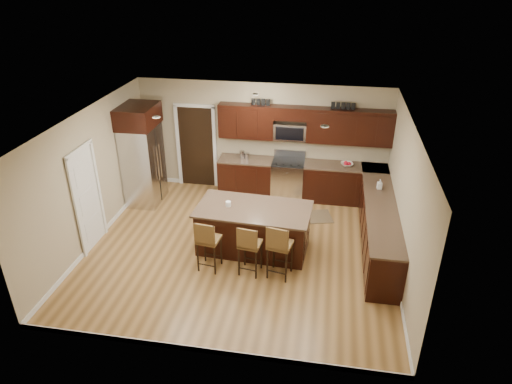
% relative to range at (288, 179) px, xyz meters
% --- Properties ---
extents(floor, '(6.00, 6.00, 0.00)m').
position_rel_range_xyz_m(floor, '(-0.68, -2.45, -0.47)').
color(floor, olive).
rests_on(floor, ground).
extents(ceiling, '(6.00, 6.00, 0.00)m').
position_rel_range_xyz_m(ceiling, '(-0.68, -2.45, 2.23)').
color(ceiling, silver).
rests_on(ceiling, wall_back).
extents(wall_back, '(6.00, 0.00, 6.00)m').
position_rel_range_xyz_m(wall_back, '(-0.68, 0.30, 0.88)').
color(wall_back, tan).
rests_on(wall_back, floor).
extents(wall_left, '(0.00, 5.50, 5.50)m').
position_rel_range_xyz_m(wall_left, '(-3.68, -2.45, 0.88)').
color(wall_left, tan).
rests_on(wall_left, floor).
extents(wall_right, '(0.00, 5.50, 5.50)m').
position_rel_range_xyz_m(wall_right, '(2.32, -2.45, 0.88)').
color(wall_right, tan).
rests_on(wall_right, floor).
extents(base_cabinets, '(4.02, 3.96, 0.92)m').
position_rel_range_xyz_m(base_cabinets, '(1.22, -1.01, -0.01)').
color(base_cabinets, black).
rests_on(base_cabinets, floor).
extents(upper_cabinets, '(4.00, 0.33, 0.80)m').
position_rel_range_xyz_m(upper_cabinets, '(0.36, 0.13, 1.37)').
color(upper_cabinets, black).
rests_on(upper_cabinets, wall_back).
extents(range, '(0.76, 0.64, 1.11)m').
position_rel_range_xyz_m(range, '(0.00, 0.00, 0.00)').
color(range, silver).
rests_on(range, floor).
extents(microwave, '(0.76, 0.31, 0.40)m').
position_rel_range_xyz_m(microwave, '(0.00, 0.15, 1.15)').
color(microwave, silver).
rests_on(microwave, upper_cabinets).
extents(doorway, '(0.85, 0.03, 2.06)m').
position_rel_range_xyz_m(doorway, '(-2.33, 0.28, 0.56)').
color(doorway, black).
rests_on(doorway, floor).
extents(pantry_door, '(0.03, 0.80, 2.04)m').
position_rel_range_xyz_m(pantry_door, '(-3.66, -2.75, 0.55)').
color(pantry_door, white).
rests_on(pantry_door, floor).
extents(letter_decor, '(2.20, 0.03, 0.15)m').
position_rel_range_xyz_m(letter_decor, '(0.22, 0.13, 1.82)').
color(letter_decor, black).
rests_on(letter_decor, upper_cabinets).
extents(island, '(2.27, 1.28, 0.92)m').
position_rel_range_xyz_m(island, '(-0.43, -2.36, -0.04)').
color(island, black).
rests_on(island, floor).
extents(stool_left, '(0.43, 0.43, 1.04)m').
position_rel_range_xyz_m(stool_left, '(-1.14, -3.20, 0.18)').
color(stool_left, brown).
rests_on(stool_left, floor).
extents(stool_mid, '(0.43, 0.43, 1.02)m').
position_rel_range_xyz_m(stool_mid, '(-0.37, -3.20, 0.17)').
color(stool_mid, brown).
rests_on(stool_mid, floor).
extents(stool_right, '(0.48, 0.48, 1.10)m').
position_rel_range_xyz_m(stool_right, '(0.18, -3.20, 0.21)').
color(stool_right, brown).
rests_on(stool_right, floor).
extents(refrigerator, '(0.79, 1.00, 2.35)m').
position_rel_range_xyz_m(refrigerator, '(-3.30, -0.79, 0.73)').
color(refrigerator, silver).
rests_on(refrigerator, floor).
extents(floor_mat, '(1.04, 0.82, 0.01)m').
position_rel_range_xyz_m(floor_mat, '(0.64, -0.94, -0.47)').
color(floor_mat, brown).
rests_on(floor_mat, floor).
extents(fruit_bowl, '(0.32, 0.32, 0.07)m').
position_rel_range_xyz_m(fruit_bowl, '(1.36, -0.00, 0.48)').
color(fruit_bowl, silver).
rests_on(fruit_bowl, base_cabinets).
extents(soap_bottle, '(0.11, 0.11, 0.21)m').
position_rel_range_xyz_m(soap_bottle, '(2.02, -1.10, 0.55)').
color(soap_bottle, '#B2B2B2').
rests_on(soap_bottle, base_cabinets).
extents(canister_tall, '(0.12, 0.12, 0.20)m').
position_rel_range_xyz_m(canister_tall, '(-1.12, -0.00, 0.55)').
color(canister_tall, silver).
rests_on(canister_tall, base_cabinets).
extents(canister_short, '(0.11, 0.11, 0.15)m').
position_rel_range_xyz_m(canister_short, '(-1.00, -0.00, 0.52)').
color(canister_short, silver).
rests_on(canister_short, base_cabinets).
extents(island_jar, '(0.10, 0.10, 0.10)m').
position_rel_range_xyz_m(island_jar, '(-0.93, -2.36, 0.50)').
color(island_jar, white).
rests_on(island_jar, island).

